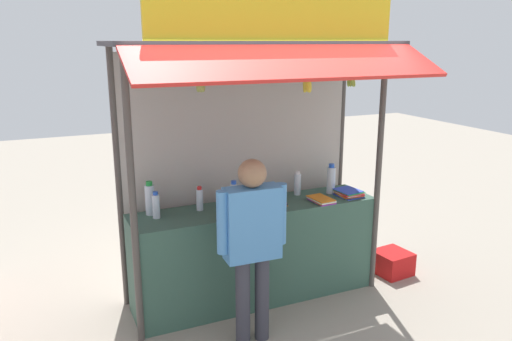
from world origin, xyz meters
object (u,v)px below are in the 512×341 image
(water_bottle_far_right, at_px, (200,199))
(magazine_stack_center, at_px, (272,202))
(water_bottle_front_right, at_px, (234,195))
(water_bottle_mid_right, at_px, (150,199))
(vendor_person, at_px, (252,235))
(magazine_stack_back_left, at_px, (235,213))
(banana_bunch_leftmost, at_px, (307,84))
(water_bottle_left, at_px, (156,206))
(water_bottle_right, at_px, (297,184))
(magazine_stack_front_left, at_px, (321,199))
(banana_bunch_inner_left, at_px, (352,78))
(water_bottle_rear_center, at_px, (331,179))
(plastic_crate, at_px, (392,263))
(banana_bunch_inner_right, at_px, (201,84))
(magazine_stack_back_right, at_px, (349,193))

(water_bottle_far_right, height_order, magazine_stack_center, water_bottle_far_right)
(water_bottle_front_right, distance_m, water_bottle_mid_right, 0.77)
(magazine_stack_center, distance_m, vendor_person, 0.82)
(water_bottle_mid_right, distance_m, magazine_stack_center, 1.16)
(magazine_stack_back_left, distance_m, banana_bunch_leftmost, 1.30)
(water_bottle_far_right, relative_size, water_bottle_left, 0.94)
(water_bottle_front_right, relative_size, water_bottle_right, 1.07)
(magazine_stack_front_left, xyz_separation_m, banana_bunch_inner_left, (0.12, -0.24, 1.19))
(water_bottle_mid_right, bearing_deg, vendor_person, -52.85)
(water_bottle_left, distance_m, water_bottle_rear_center, 1.82)
(water_bottle_rear_center, height_order, plastic_crate, water_bottle_rear_center)
(magazine_stack_back_left, distance_m, banana_bunch_inner_right, 1.24)
(magazine_stack_front_left, bearing_deg, magazine_stack_center, 165.18)
(magazine_stack_back_right, bearing_deg, plastic_crate, -3.60)
(vendor_person, bearing_deg, magazine_stack_back_right, -154.25)
(water_bottle_far_right, distance_m, magazine_stack_center, 0.71)
(water_bottle_mid_right, bearing_deg, water_bottle_far_right, -8.83)
(magazine_stack_center, bearing_deg, banana_bunch_inner_right, -155.70)
(banana_bunch_leftmost, distance_m, plastic_crate, 2.39)
(magazine_stack_center, bearing_deg, water_bottle_right, 25.00)
(water_bottle_front_right, relative_size, water_bottle_rear_center, 0.86)
(banana_bunch_inner_left, relative_size, banana_bunch_leftmost, 0.89)
(water_bottle_rear_center, distance_m, magazine_stack_back_left, 1.20)
(water_bottle_right, distance_m, plastic_crate, 1.45)
(magazine_stack_back_left, bearing_deg, water_bottle_rear_center, 12.30)
(magazine_stack_center, relative_size, vendor_person, 0.17)
(vendor_person, bearing_deg, magazine_stack_front_left, -149.10)
(banana_bunch_inner_left, relative_size, banana_bunch_inner_right, 1.03)
(water_bottle_front_right, distance_m, magazine_stack_center, 0.39)
(banana_bunch_leftmost, relative_size, plastic_crate, 0.85)
(magazine_stack_front_left, bearing_deg, water_bottle_left, 172.92)
(water_bottle_far_right, height_order, plastic_crate, water_bottle_far_right)
(water_bottle_far_right, relative_size, water_bottle_rear_center, 0.73)
(magazine_stack_front_left, relative_size, magazine_stack_back_left, 1.18)
(water_bottle_front_right, distance_m, water_bottle_rear_center, 1.09)
(water_bottle_right, distance_m, magazine_stack_back_right, 0.53)
(magazine_stack_center, relative_size, magazine_stack_front_left, 0.92)
(magazine_stack_center, bearing_deg, magazine_stack_back_left, -158.97)
(water_bottle_rear_center, distance_m, vendor_person, 1.42)
(water_bottle_mid_right, relative_size, water_bottle_right, 1.26)
(water_bottle_front_right, xyz_separation_m, magazine_stack_back_right, (1.20, -0.13, -0.09))
(water_bottle_right, distance_m, water_bottle_rear_center, 0.36)
(water_bottle_far_right, xyz_separation_m, magazine_stack_front_left, (1.16, -0.24, -0.09))
(water_bottle_mid_right, height_order, banana_bunch_leftmost, banana_bunch_leftmost)
(magazine_stack_center, xyz_separation_m, magazine_stack_back_left, (-0.46, -0.18, 0.01))
(banana_bunch_leftmost, bearing_deg, water_bottle_left, 160.84)
(water_bottle_front_right, height_order, magazine_stack_back_left, water_bottle_front_right)
(water_bottle_front_right, distance_m, vendor_person, 0.73)
(water_bottle_right, distance_m, water_bottle_far_right, 1.06)
(banana_bunch_inner_right, height_order, plastic_crate, banana_bunch_inner_right)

